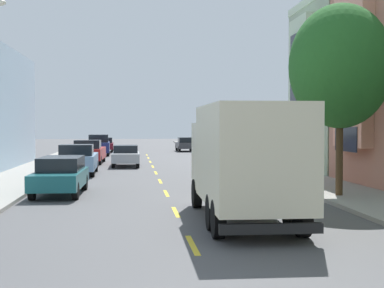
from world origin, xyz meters
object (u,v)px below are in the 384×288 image
at_px(parked_pickup_red, 89,152).
at_px(moving_silver_sedan, 126,155).
at_px(parked_pickup_orange, 258,167).
at_px(delivery_box_truck, 244,156).
at_px(parked_wagon_teal, 60,174).
at_px(parked_hatchback_charcoal, 185,144).
at_px(street_tree_second, 340,66).
at_px(parked_wagon_burgundy, 104,144).
at_px(parked_suv_navy, 99,145).
at_px(parked_pickup_sky, 78,160).

distance_m(parked_pickup_red, moving_silver_sedan, 4.07).
bearing_deg(parked_pickup_red, parked_pickup_orange, -60.29).
distance_m(delivery_box_truck, parked_wagon_teal, 9.49).
bearing_deg(parked_hatchback_charcoal, parked_pickup_red, -115.57).
height_order(street_tree_second, parked_pickup_red, street_tree_second).
xyz_separation_m(parked_hatchback_charcoal, moving_silver_sedan, (-6.08, -21.34, -0.01)).
relative_size(parked_pickup_red, parked_wagon_burgundy, 1.13).
height_order(delivery_box_truck, parked_suv_navy, delivery_box_truck).
relative_size(parked_wagon_burgundy, parked_hatchback_charcoal, 1.17).
distance_m(parked_wagon_teal, moving_silver_sedan, 15.45).
height_order(delivery_box_truck, parked_pickup_red, delivery_box_truck).
xyz_separation_m(delivery_box_truck, moving_silver_sedan, (-3.60, 22.49, -1.14)).
xyz_separation_m(parked_pickup_red, moving_silver_sedan, (2.67, -3.07, -0.08)).
distance_m(parked_wagon_burgundy, parked_suv_navy, 7.13).
xyz_separation_m(street_tree_second, parked_pickup_red, (-10.87, 20.87, -4.17)).
distance_m(parked_pickup_red, parked_pickup_sky, 9.19).
bearing_deg(parked_wagon_teal, parked_suv_navy, 90.30).
height_order(delivery_box_truck, parked_pickup_sky, delivery_box_truck).
bearing_deg(street_tree_second, parked_wagon_teal, 166.59).
distance_m(delivery_box_truck, parked_hatchback_charcoal, 43.91).
height_order(parked_pickup_sky, parked_hatchback_charcoal, parked_pickup_sky).
relative_size(delivery_box_truck, parked_pickup_red, 1.37).
xyz_separation_m(delivery_box_truck, parked_wagon_teal, (-6.05, 7.23, -1.09)).
bearing_deg(moving_silver_sedan, parked_wagon_burgundy, 96.54).
bearing_deg(parked_wagon_teal, delivery_box_truck, -50.07).
bearing_deg(parked_pickup_orange, parked_hatchback_charcoal, 90.33).
relative_size(parked_wagon_teal, parked_pickup_orange, 0.89).
distance_m(parked_pickup_red, parked_hatchback_charcoal, 20.26).
bearing_deg(parked_wagon_burgundy, parked_suv_navy, -91.45).
xyz_separation_m(parked_pickup_sky, moving_silver_sedan, (2.61, 6.12, -0.08)).
height_order(delivery_box_truck, parked_wagon_burgundy, delivery_box_truck).
xyz_separation_m(delivery_box_truck, parked_pickup_orange, (2.67, 9.89, -1.06)).
bearing_deg(parked_hatchback_charcoal, parked_suv_navy, -140.00).
distance_m(parked_wagon_teal, parked_hatchback_charcoal, 37.58).
distance_m(street_tree_second, parked_wagon_burgundy, 40.62).
bearing_deg(parked_pickup_orange, parked_pickup_red, 119.71).
bearing_deg(street_tree_second, moving_silver_sedan, 114.74).
distance_m(delivery_box_truck, parked_pickup_red, 26.34).
distance_m(parked_pickup_red, parked_wagon_teal, 18.33).
bearing_deg(parked_wagon_burgundy, parked_hatchback_charcoal, 1.05).
xyz_separation_m(parked_pickup_orange, parked_hatchback_charcoal, (-0.19, 33.94, -0.07)).
bearing_deg(parked_hatchback_charcoal, parked_pickup_sky, -107.56).
bearing_deg(parked_pickup_orange, moving_silver_sedan, 116.46).
xyz_separation_m(parked_wagon_burgundy, parked_pickup_sky, (-0.18, -27.30, 0.02)).
relative_size(street_tree_second, parked_pickup_sky, 1.35).
height_order(parked_pickup_sky, moving_silver_sedan, parked_pickup_sky).
xyz_separation_m(parked_wagon_teal, moving_silver_sedan, (2.46, 15.26, -0.05)).
xyz_separation_m(parked_pickup_sky, parked_pickup_orange, (8.88, -6.48, 0.00)).
bearing_deg(delivery_box_truck, parked_pickup_sky, 110.77).
distance_m(parked_pickup_sky, moving_silver_sedan, 6.65).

